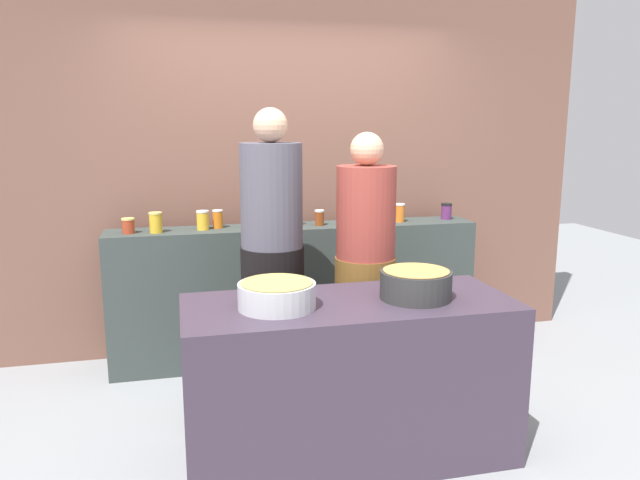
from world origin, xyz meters
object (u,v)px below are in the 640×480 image
(preserve_jar_6, at_px, (295,216))
(preserve_jar_1, at_px, (156,222))
(preserve_jar_2, at_px, (203,220))
(preserve_jar_8, at_px, (356,215))
(preserve_jar_0, at_px, (128,226))
(preserve_jar_10, at_px, (400,213))
(preserve_jar_11, at_px, (446,211))
(cook_with_tongs, at_px, (273,275))
(cook_in_cap, at_px, (365,282))
(preserve_jar_4, at_px, (253,217))
(preserve_jar_9, at_px, (376,217))
(preserve_jar_5, at_px, (274,219))
(cooking_pot_left, at_px, (277,295))
(preserve_jar_3, at_px, (218,219))
(preserve_jar_7, at_px, (319,218))
(cooking_pot_center, at_px, (416,284))

(preserve_jar_6, bearing_deg, preserve_jar_1, -175.42)
(preserve_jar_1, xyz_separation_m, preserve_jar_2, (0.32, 0.04, -0.00))
(preserve_jar_1, xyz_separation_m, preserve_jar_8, (1.44, 0.04, -0.00))
(preserve_jar_0, relative_size, preserve_jar_10, 0.75)
(preserve_jar_1, bearing_deg, preserve_jar_0, 174.94)
(preserve_jar_2, height_order, preserve_jar_11, preserve_jar_2)
(cook_with_tongs, height_order, cook_in_cap, cook_with_tongs)
(preserve_jar_4, distance_m, preserve_jar_9, 0.91)
(preserve_jar_5, relative_size, cooking_pot_left, 0.28)
(preserve_jar_3, xyz_separation_m, cook_with_tongs, (0.27, -0.74, -0.24))
(preserve_jar_3, distance_m, preserve_jar_4, 0.25)
(preserve_jar_7, height_order, preserve_jar_10, preserve_jar_10)
(preserve_jar_4, relative_size, preserve_jar_9, 1.37)
(preserve_jar_5, xyz_separation_m, cook_in_cap, (0.44, -0.79, -0.30))
(preserve_jar_3, bearing_deg, preserve_jar_6, -0.87)
(cook_in_cap, bearing_deg, preserve_jar_7, 99.28)
(cook_with_tongs, bearing_deg, cook_in_cap, -4.78)
(preserve_jar_4, distance_m, cooking_pot_center, 1.58)
(preserve_jar_3, bearing_deg, preserve_jar_9, -4.02)
(preserve_jar_7, relative_size, preserve_jar_9, 1.08)
(preserve_jar_1, distance_m, preserve_jar_7, 1.16)
(preserve_jar_0, distance_m, cooking_pot_left, 1.60)
(preserve_jar_1, xyz_separation_m, preserve_jar_10, (1.79, 0.04, -0.00))
(preserve_jar_3, distance_m, preserve_jar_8, 1.02)
(preserve_jar_0, distance_m, preserve_jar_6, 1.17)
(preserve_jar_9, relative_size, preserve_jar_11, 0.85)
(cooking_pot_center, bearing_deg, preserve_jar_10, 72.45)
(preserve_jar_9, height_order, cooking_pot_center, preserve_jar_9)
(preserve_jar_11, xyz_separation_m, cooking_pot_center, (-0.85, -1.46, -0.15))
(preserve_jar_0, relative_size, preserve_jar_2, 0.78)
(preserve_jar_4, distance_m, preserve_jar_10, 1.11)
(preserve_jar_1, xyz_separation_m, preserve_jar_6, (0.98, 0.08, -0.00))
(preserve_jar_2, relative_size, cook_in_cap, 0.08)
(preserve_jar_4, relative_size, preserve_jar_10, 1.05)
(preserve_jar_0, bearing_deg, preserve_jar_5, 3.82)
(preserve_jar_4, distance_m, preserve_jar_5, 0.16)
(preserve_jar_6, bearing_deg, cooking_pot_left, -104.44)
(preserve_jar_2, bearing_deg, cook_with_tongs, -61.51)
(preserve_jar_3, bearing_deg, cook_in_cap, -42.93)
(preserve_jar_8, xyz_separation_m, preserve_jar_10, (0.34, -0.00, 0.00))
(preserve_jar_2, distance_m, cooking_pot_left, 1.45)
(preserve_jar_3, height_order, cook_with_tongs, cook_with_tongs)
(preserve_jar_9, bearing_deg, preserve_jar_10, 10.29)
(preserve_jar_11, relative_size, cooking_pot_left, 0.32)
(cooking_pot_center, bearing_deg, cooking_pot_left, 179.37)
(preserve_jar_2, xyz_separation_m, preserve_jar_11, (1.87, 0.03, -0.01))
(preserve_jar_4, bearing_deg, preserve_jar_11, 1.05)
(preserve_jar_5, bearing_deg, preserve_jar_9, -5.95)
(preserve_jar_6, xyz_separation_m, preserve_jar_8, (0.46, -0.04, -0.00))
(preserve_jar_1, distance_m, preserve_jar_10, 1.79)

